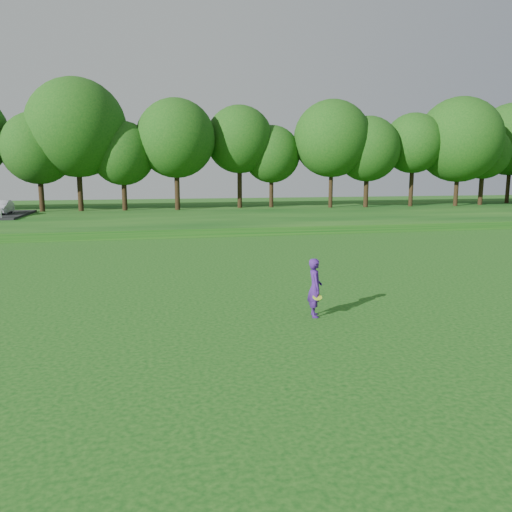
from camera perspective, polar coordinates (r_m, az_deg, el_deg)
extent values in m
plane|color=#0D4410|center=(15.89, -6.64, -6.88)|extent=(140.00, 140.00, 0.00)
cube|color=#0D4410|center=(49.37, -10.71, 4.58)|extent=(130.00, 30.00, 0.60)
cube|color=gray|center=(35.49, -9.96, 2.23)|extent=(130.00, 1.60, 0.04)
imported|color=#A8AAB0|center=(49.87, -27.06, 4.99)|extent=(1.27, 3.64, 1.20)
imported|color=#421A79|center=(15.68, 6.74, -3.61)|extent=(0.55, 0.74, 1.85)
cylinder|color=#AED722|center=(15.51, 7.03, -4.70)|extent=(0.30, 0.28, 0.14)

